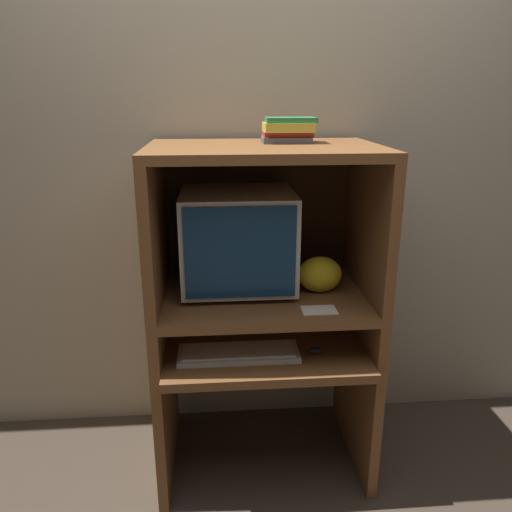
# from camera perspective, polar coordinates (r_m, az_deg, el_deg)

# --- Properties ---
(ground_plane) EXTENTS (12.00, 12.00, 0.00)m
(ground_plane) POSITION_cam_1_polar(r_m,az_deg,el_deg) (2.27, 1.55, -26.60)
(ground_plane) COLOR #3D3328
(wall_back) EXTENTS (6.00, 0.06, 2.60)m
(wall_back) POSITION_cam_1_polar(r_m,az_deg,el_deg) (2.31, 0.01, 10.70)
(wall_back) COLOR gray
(wall_back) RESTS_ON ground_plane
(desk_base) EXTENTS (0.89, 0.66, 0.61)m
(desk_base) POSITION_cam_1_polar(r_m,az_deg,el_deg) (2.24, 0.89, -14.79)
(desk_base) COLOR brown
(desk_base) RESTS_ON ground_plane
(desk_monitor_shelf) EXTENTS (0.89, 0.62, 0.20)m
(desk_monitor_shelf) POSITION_cam_1_polar(r_m,az_deg,el_deg) (2.10, 0.83, -5.30)
(desk_monitor_shelf) COLOR brown
(desk_monitor_shelf) RESTS_ON desk_base
(hutch_upper) EXTENTS (0.89, 0.62, 0.60)m
(hutch_upper) POSITION_cam_1_polar(r_m,az_deg,el_deg) (1.99, 0.80, 6.82)
(hutch_upper) COLOR brown
(hutch_upper) RESTS_ON desk_monitor_shelf
(crt_monitor) EXTENTS (0.46, 0.41, 0.41)m
(crt_monitor) POSITION_cam_1_polar(r_m,az_deg,el_deg) (2.06, -2.09, 1.95)
(crt_monitor) COLOR beige
(crt_monitor) RESTS_ON desk_monitor_shelf
(keyboard) EXTENTS (0.48, 0.17, 0.03)m
(keyboard) POSITION_cam_1_polar(r_m,az_deg,el_deg) (2.01, -2.00, -11.00)
(keyboard) COLOR beige
(keyboard) RESTS_ON desk_base
(mouse) EXTENTS (0.06, 0.04, 0.03)m
(mouse) POSITION_cam_1_polar(r_m,az_deg,el_deg) (2.04, 6.84, -10.64)
(mouse) COLOR #28282B
(mouse) RESTS_ON desk_base
(snack_bag) EXTENTS (0.18, 0.14, 0.15)m
(snack_bag) POSITION_cam_1_polar(r_m,az_deg,el_deg) (2.07, 7.30, -2.09)
(snack_bag) COLOR gold
(snack_bag) RESTS_ON desk_monitor_shelf
(book_stack) EXTENTS (0.21, 0.15, 0.10)m
(book_stack) POSITION_cam_1_polar(r_m,az_deg,el_deg) (2.02, 3.67, 14.20)
(book_stack) COLOR #4C4C51
(book_stack) RESTS_ON hutch_upper
(paper_card) EXTENTS (0.13, 0.09, 0.00)m
(paper_card) POSITION_cam_1_polar(r_m,az_deg,el_deg) (1.91, 7.22, -6.16)
(paper_card) COLOR beige
(paper_card) RESTS_ON desk_monitor_shelf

